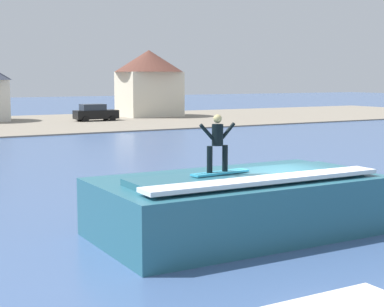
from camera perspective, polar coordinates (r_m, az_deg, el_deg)
The scene contains 6 objects.
ground_plane at distance 18.51m, azimuth 8.04°, elevation -7.24°, with size 260.00×260.00×0.00m, color #405B8B.
wave_crest at distance 17.85m, azimuth 4.32°, elevation -4.79°, with size 8.22×4.49×1.89m.
surfboard at distance 17.04m, azimuth 2.67°, elevation -1.82°, with size 1.87×0.55×0.06m.
surfer at distance 16.86m, azimuth 2.42°, elevation 1.27°, with size 1.16×0.32×1.62m.
car_far_shore at distance 63.99m, azimuth -9.11°, elevation 3.81°, with size 4.50×2.09×1.86m.
house_gabled_white at distance 70.83m, azimuth -4.08°, elevation 7.02°, with size 8.02×8.02×7.76m.
Camera 1 is at (-11.01, -14.16, 4.58)m, focal length 56.59 mm.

